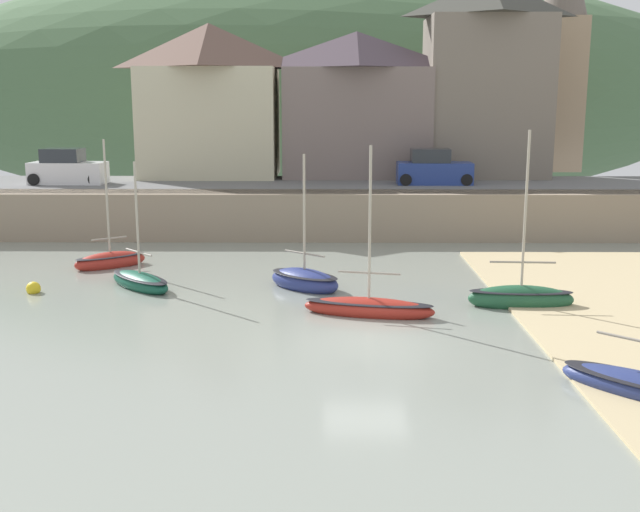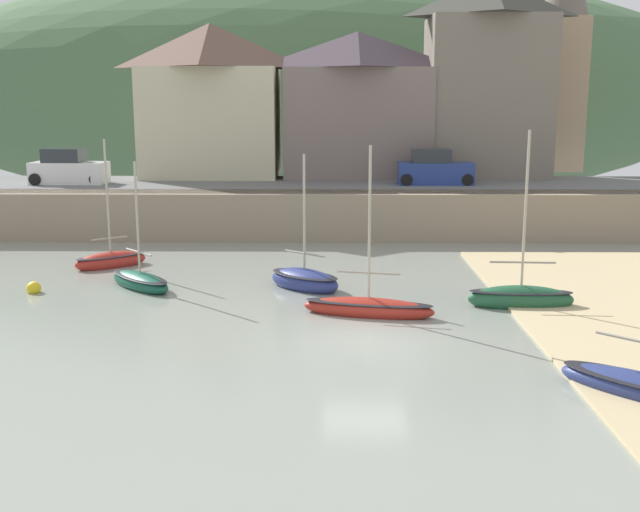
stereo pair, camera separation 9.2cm
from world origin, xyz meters
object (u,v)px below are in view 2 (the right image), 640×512
Objects in this scene: rowboat_small_beached at (521,297)px; parked_car_near_slipway at (68,169)px; waterfront_building_right at (488,78)px; parked_car_by_wall at (434,170)px; mooring_buoy at (34,288)px; sailboat_blue_trim at (140,281)px; dinghy_open_wooden at (111,260)px; sailboat_white_hull at (368,307)px; waterfront_building_left at (211,100)px; waterfront_building_centre at (357,104)px; motorboat_with_cabin at (305,280)px; church_with_spire at (562,46)px.

parked_car_near_slipway is at bearing 144.43° from rowboat_small_beached.
waterfront_building_right is 22.95m from rowboat_small_beached.
mooring_buoy is (-16.71, -15.05, -3.05)m from parked_car_by_wall.
rowboat_small_beached is at bearing 35.96° from sailboat_blue_trim.
rowboat_small_beached is at bearing -97.65° from waterfront_building_right.
dinghy_open_wooden is 4.73m from mooring_buoy.
sailboat_white_hull is at bearing -165.40° from rowboat_small_beached.
parked_car_by_wall is at bearing -0.90° from dinghy_open_wooden.
waterfront_building_right reaches higher than waterfront_building_left.
motorboat_with_cabin is (-2.62, -18.76, -6.43)m from waterfront_building_centre.
parked_car_near_slipway is at bearing -169.35° from waterfront_building_right.
sailboat_blue_trim is at bearing 172.24° from rowboat_small_beached.
sailboat_white_hull is 5.39m from rowboat_small_beached.
waterfront_building_right reaches higher than motorboat_with_cabin.
motorboat_with_cabin is at bearing 133.57° from sailboat_white_hull.
sailboat_white_hull is at bearing -91.00° from waterfront_building_centre.
parked_car_by_wall is at bearing 95.69° from rowboat_small_beached.
church_with_spire is 3.13× the size of sailboat_blue_trim.
motorboat_with_cabin reaches higher than mooring_buoy.
sailboat_white_hull is (2.22, -3.66, -0.05)m from motorboat_with_cabin.
waterfront_building_left is 0.59× the size of church_with_spire.
mooring_buoy is (-3.81, -19.55, -6.84)m from waterfront_building_left.
parked_car_near_slipway is at bearing 164.06° from sailboat_blue_trim.
waterfront_building_left reaches higher than sailboat_blue_trim.
waterfront_building_centre is 1.61× the size of dinghy_open_wooden.
sailboat_blue_trim is at bearing -131.36° from parked_car_by_wall.
parked_car_near_slipway is (-16.17, -4.50, -3.54)m from waterfront_building_centre.
sailboat_blue_trim reaches higher than parked_car_by_wall.
waterfront_building_centre is 1.71× the size of motorboat_with_cabin.
dinghy_open_wooden is 1.34× the size of parked_car_near_slipway.
waterfront_building_right is 22.16× the size of mooring_buoy.
dinghy_open_wooden is 1.35× the size of parked_car_by_wall.
mooring_buoy is (-20.35, -19.55, -8.12)m from waterfront_building_right.
sailboat_white_hull reaches higher than sailboat_blue_trim.
rowboat_small_beached reaches higher than dinghy_open_wooden.
motorboat_with_cabin is 6.24m from sailboat_blue_trim.
parked_car_near_slipway is 1.01× the size of parked_car_by_wall.
church_with_spire is at bearing 2.26° from dinghy_open_wooden.
dinghy_open_wooden is 4.19m from sailboat_blue_trim.
waterfront_building_centre is 7.90m from waterfront_building_right.
waterfront_building_right is 25.35m from dinghy_open_wooden.
parked_car_near_slipway is (-7.31, 14.21, 2.95)m from sailboat_blue_trim.
rowboat_small_beached reaches higher than parked_car_near_slipway.
mooring_buoy is (-1.61, -4.45, -0.14)m from dinghy_open_wooden.
waterfront_building_right reaches higher than dinghy_open_wooden.
dinghy_open_wooden reaches higher than motorboat_with_cabin.
waterfront_building_right is 7.70m from parked_car_by_wall.
parked_car_by_wall is (12.97, 14.21, 2.95)m from sailboat_blue_trim.
sailboat_white_hull is at bearing 23.15° from sailboat_blue_trim.
dinghy_open_wooden reaches higher than parked_car_by_wall.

